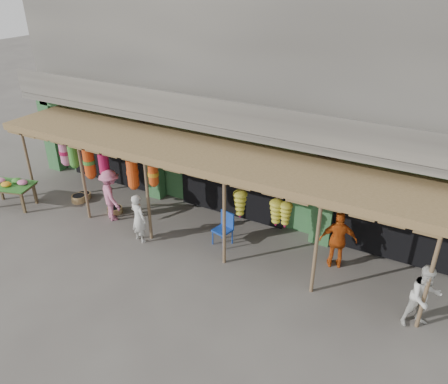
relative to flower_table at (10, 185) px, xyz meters
The scene contains 12 objects.
ground 6.91m from the flower_table, ahead, with size 80.00×80.00×0.00m, color #514C47.
building 9.26m from the flower_table, 39.98° to the left, with size 16.40×6.80×7.00m.
awning 7.06m from the flower_table, 13.92° to the left, with size 14.00×2.70×2.79m.
flower_table is the anchor object (origin of this frame).
blue_chair 7.51m from the flower_table, 11.49° to the left, with size 0.56×0.57×0.99m.
basket_left 2.39m from the flower_table, 42.21° to the left, with size 0.46×0.46×0.19m, color olive.
basket_mid 3.62m from the flower_table, 21.34° to the left, with size 0.50×0.50×0.19m, color olive.
basket_right 2.23m from the flower_table, 36.70° to the left, with size 0.50×0.50×0.23m, color olive.
person_front 5.11m from the flower_table, ahead, with size 0.56×0.36×1.52m, color beige.
person_right 12.83m from the flower_table, ahead, with size 0.77×0.60×1.59m, color silver.
person_vendor 10.71m from the flower_table, 10.57° to the left, with size 0.98×0.41×1.67m, color #C54F12.
person_shopper 3.69m from the flower_table, 15.30° to the left, with size 1.11×0.64×1.72m, color #C96A8D.
Camera 1 is at (5.71, -8.79, 7.32)m, focal length 35.00 mm.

